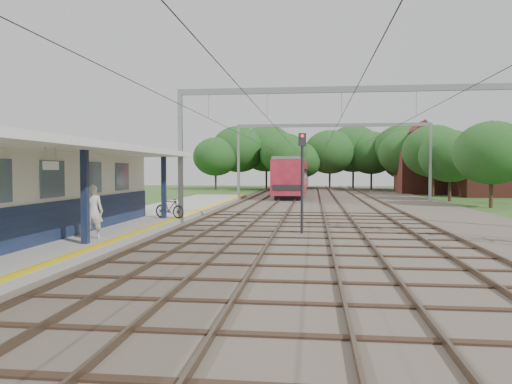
{
  "coord_description": "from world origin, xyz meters",
  "views": [
    {
      "loc": [
        1.85,
        -10.18,
        2.87
      ],
      "look_at": [
        -1.44,
        18.18,
        1.6
      ],
      "focal_mm": 35.0,
      "sensor_mm": 36.0,
      "label": 1
    }
  ],
  "objects_px": {
    "train": "(295,175)",
    "signal_post": "(302,171)",
    "person": "(93,211)",
    "bicycle": "(170,208)"
  },
  "relations": [
    {
      "from": "bicycle",
      "to": "train",
      "type": "distance_m",
      "value": 38.07
    },
    {
      "from": "bicycle",
      "to": "signal_post",
      "type": "xyz_separation_m",
      "value": [
        6.95,
        -3.41,
        1.94
      ]
    },
    {
      "from": "person",
      "to": "signal_post",
      "type": "height_order",
      "value": "signal_post"
    },
    {
      "from": "person",
      "to": "bicycle",
      "type": "relative_size",
      "value": 1.1
    },
    {
      "from": "person",
      "to": "bicycle",
      "type": "bearing_deg",
      "value": -103.47
    },
    {
      "from": "train",
      "to": "person",
      "type": "bearing_deg",
      "value": -97.15
    },
    {
      "from": "person",
      "to": "bicycle",
      "type": "height_order",
      "value": "person"
    },
    {
      "from": "train",
      "to": "signal_post",
      "type": "bearing_deg",
      "value": -87.42
    },
    {
      "from": "train",
      "to": "signal_post",
      "type": "height_order",
      "value": "signal_post"
    },
    {
      "from": "signal_post",
      "to": "person",
      "type": "bearing_deg",
      "value": -165.47
    }
  ]
}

